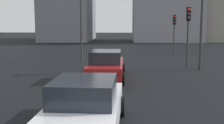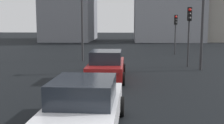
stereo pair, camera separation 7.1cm
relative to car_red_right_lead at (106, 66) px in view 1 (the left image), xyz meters
The scene contains 8 objects.
car_red_right_lead is the anchor object (origin of this frame).
car_white_right_second 7.25m from the car_red_right_lead, behind, with size 4.47×2.12×1.51m.
traffic_light_near_left 7.20m from the car_red_right_lead, 48.54° to the right, with size 0.32×0.30×3.98m.
traffic_light_near_right 13.41m from the car_red_right_lead, 24.58° to the right, with size 0.32×0.28×3.68m.
street_lamp_kerbside 8.24m from the car_red_right_lead, 18.35° to the left, with size 0.56×0.36×6.72m.
street_lamp_far 7.25m from the car_red_right_lead, 59.79° to the right, with size 0.56×0.36×6.25m.
building_facade_left 37.38m from the car_red_right_lead, 24.76° to the right, with size 10.14×6.50×13.10m, color gray.
building_facade_right 35.11m from the car_red_right_lead, 14.22° to the left, with size 13.22×7.65×11.49m, color slate.
Camera 1 is at (-4.63, 0.45, 2.98)m, focal length 45.66 mm.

